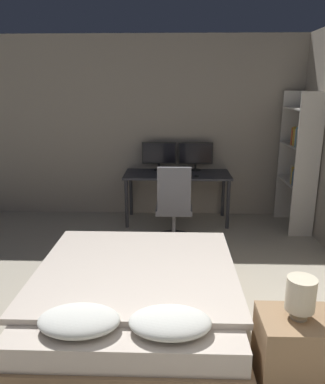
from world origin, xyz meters
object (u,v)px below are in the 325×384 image
Objects in this scene: desk at (177,179)px; monitor_right at (196,154)px; bed at (136,297)px; bedside_lamp at (301,295)px; bookshelf at (300,155)px; nightstand at (294,350)px; keyboard at (177,176)px; office_chair at (174,212)px; computer_mouse at (197,176)px; monitor_left at (159,154)px.

monitor_right is (0.28, 0.23, 0.33)m from desk.
bed is 1.40m from bedside_lamp.
bookshelf is at bearing 72.99° from bedside_lamp.
nightstand is at bearing -30.59° from bed.
keyboard is 0.67m from office_chair.
nightstand is 0.33× the size of desk.
desk is at bearing 171.86° from bookshelf.
office_chair reaches higher than keyboard.
keyboard is (-0.00, -0.22, 0.09)m from desk.
office_chair reaches higher than desk.
computer_mouse is 0.07× the size of office_chair.
computer_mouse reaches higher than nightstand.
desk is (-0.77, 3.19, -0.02)m from bedside_lamp.
office_chair is at bearing -107.40° from monitor_right.
office_chair is at bearing 108.87° from nightstand.
nightstand is 0.98× the size of monitor_right.
keyboard is 5.17× the size of computer_mouse.
monitor_left is at bearing 140.44° from desk.
desk is 0.37m from computer_mouse.
bedside_lamp is 0.28× the size of office_chair.
keyboard is (-0.77, 2.97, 0.50)m from nightstand.
monitor_left is at bearing 166.53° from bookshelf.
office_chair reaches higher than computer_mouse.
monitor_right is 0.50× the size of office_chair.
monitor_right is (0.55, 0.00, 0.00)m from monitor_left.
nightstand is 3.05m from computer_mouse.
monitor_right is at bearing 98.27° from bedside_lamp.
bedside_lamp is at bearing 0.00° from nightstand.
bookshelf reaches higher than bed.
monitor_right is (-0.50, 3.42, 0.73)m from nightstand.
nightstand is at bearing -81.73° from monitor_right.
bookshelf is (1.68, -0.01, 0.32)m from keyboard.
bedside_lamp is (0.00, 0.00, 0.42)m from nightstand.
monitor_left is 1.42× the size of keyboard.
bedside_lamp is 3.11m from bookshelf.
monitor_right is 1.22m from office_chair.
desk is 0.83m from office_chair.
computer_mouse is (0.27, -0.00, 0.01)m from keyboard.
bookshelf is (1.41, -0.01, 0.31)m from computer_mouse.
monitor_left reaches higher than desk.
monitor_left reaches higher than computer_mouse.
monitor_right reaches higher than keyboard.
monitor_right reaches higher than bed.
bedside_lamp is 0.79× the size of keyboard.
keyboard is 0.35× the size of office_chair.
bookshelf reaches higher than monitor_right.
nightstand is 3.11m from keyboard.
office_chair is 1.92m from bookshelf.
bed is 1.24× the size of desk.
keyboard is at bearing 104.62° from nightstand.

